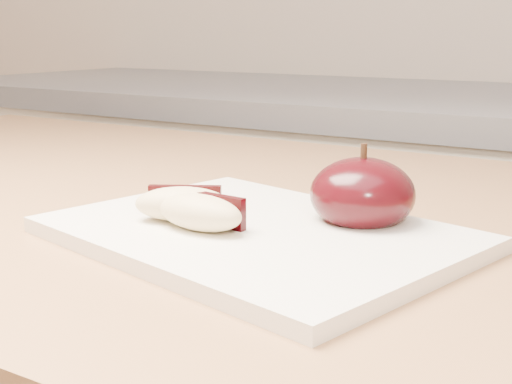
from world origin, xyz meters
The scene contains 4 objects.
cutting_board centered at (-0.05, 0.40, 0.91)m, with size 0.28×0.21×0.01m, color white.
apple_half centered at (0.01, 0.46, 0.93)m, with size 0.09×0.09×0.06m.
apple_wedge_a centered at (-0.10, 0.39, 0.92)m, with size 0.08×0.06×0.02m.
apple_wedge_b centered at (-0.08, 0.38, 0.92)m, with size 0.07×0.04×0.02m.
Camera 1 is at (0.21, -0.01, 1.05)m, focal length 50.00 mm.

